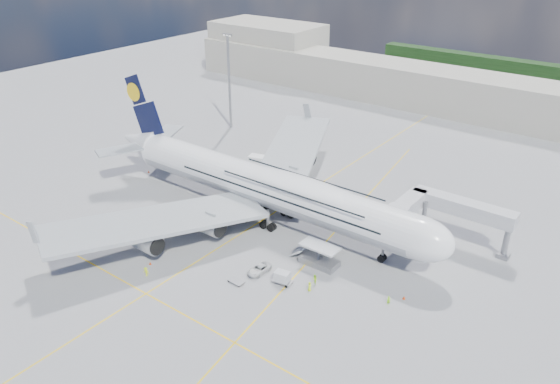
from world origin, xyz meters
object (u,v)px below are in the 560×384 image
Objects in this scene: crew_van at (310,286)px; cone_tail at (149,172)px; jet_bridge at (439,209)px; service_van at (259,269)px; crew_tug at (146,272)px; cone_wing_right_inner at (213,228)px; crew_nose at (389,301)px; crew_loader at (315,279)px; cone_wing_right_outer at (150,263)px; catering_truck_outer at (304,149)px; dolly_row_c at (112,238)px; catering_truck_inner at (262,166)px; dolly_back at (166,217)px; dolly_nose_near at (236,281)px; airliner at (267,186)px; cone_wing_left_outer at (279,155)px; dolly_nose_far at (282,277)px; crew_wing at (154,215)px; baggage_tug at (192,222)px; cargo_loader at (318,258)px; cone_nose at (404,298)px; dolly_row_b at (179,219)px; dolly_row_a at (116,227)px; light_mast at (229,80)px; cone_wing_left_inner at (281,177)px.

crew_van reaches higher than cone_tail.
service_van is at bearing -126.69° from jet_bridge.
cone_tail is (-31.02, 27.31, -0.56)m from crew_tug.
crew_tug is 17.51m from cone_wing_right_inner.
service_van is at bearing 143.97° from crew_nose.
cone_wing_right_outer is (-25.08, -12.06, -0.55)m from crew_loader.
dolly_row_c is at bearing -101.33° from catering_truck_outer.
catering_truck_inner is 13.24× the size of cone_wing_right_inner.
dolly_back is 22.76m from cone_tail.
airliner is at bearing 119.12° from dolly_nose_near.
cone_wing_left_outer is at bearing 89.28° from catering_truck_inner.
crew_wing is at bearing 168.73° from dolly_nose_far.
jet_bridge reaches higher than catering_truck_outer.
catering_truck_outer is 40.18m from cone_wing_right_inner.
baggage_tug is at bearing -150.68° from jet_bridge.
dolly_row_c is 53.92m from catering_truck_outer.
dolly_back is 1.86× the size of crew_wing.
service_van is 47.64m from cone_tail.
cargo_loader reaches higher than dolly_row_c.
baggage_tug is at bearing 101.59° from crew_tug.
dolly_row_b is at bearing -175.15° from cone_nose.
dolly_nose_near is 11.81m from crew_van.
dolly_nose_near is at bearing -113.93° from crew_loader.
cargo_loader is at bearing 69.80° from dolly_nose_far.
crew_wing is at bearing -38.08° from cone_tail.
crew_nose is (51.32, 10.11, 0.43)m from dolly_row_a.
crew_loader is at bearing -62.56° from cargo_loader.
dolly_back is at bearing 177.21° from service_van.
dolly_row_c is at bearing -143.38° from jet_bridge.
cone_wing_left_outer is (-46.25, 15.24, -6.57)m from jet_bridge.
crew_van is 2.89× the size of cone_wing_right_outer.
dolly_row_b is (27.45, -46.06, -12.83)m from light_mast.
crew_van is 2.87× the size of cone_tail.
cone_wing_left_inner is at bearing 32.11° from crew_van.
cargo_loader is 4.33× the size of crew_wing.
cone_nose is (15.69, -0.13, -0.96)m from cargo_loader.
catering_truck_outer is at bearing -14.90° from crew_wing.
cone_wing_left_inner is at bearing 118.51° from airliner.
light_mast is at bearing 139.65° from service_van.
crew_loader is at bearing -55.88° from catering_truck_inner.
dolly_back is at bearing -166.87° from cone_wing_right_inner.
cone_nose is at bearing -46.50° from catering_truck_outer.
service_van is at bearing -44.77° from light_mast.
jet_bridge reaches higher than service_van.
light_mast is at bearing 128.27° from catering_truck_inner.
catering_truck_outer reaches higher than crew_loader.
service_van is 9.45m from crew_loader.
jet_bridge is 58.11m from dolly_row_c.
cargo_loader is 15.72m from cone_nose.
light_mast is at bearing 163.77° from catering_truck_outer.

